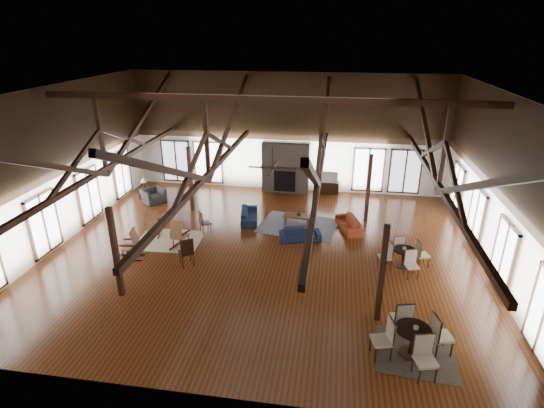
% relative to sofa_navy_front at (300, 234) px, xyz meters
% --- Properties ---
extents(floor, '(16.00, 16.00, 0.00)m').
position_rel_sofa_navy_front_xyz_m(floor, '(-1.29, -1.21, -0.24)').
color(floor, '#572B12').
rests_on(floor, ground).
extents(ceiling, '(16.00, 14.00, 0.02)m').
position_rel_sofa_navy_front_xyz_m(ceiling, '(-1.29, -1.21, 5.76)').
color(ceiling, black).
rests_on(ceiling, wall_back).
extents(wall_back, '(16.00, 0.02, 6.00)m').
position_rel_sofa_navy_front_xyz_m(wall_back, '(-1.29, 5.79, 2.76)').
color(wall_back, silver).
rests_on(wall_back, floor).
extents(wall_front, '(16.00, 0.02, 6.00)m').
position_rel_sofa_navy_front_xyz_m(wall_front, '(-1.29, -8.21, 2.76)').
color(wall_front, silver).
rests_on(wall_front, floor).
extents(wall_left, '(0.02, 14.00, 6.00)m').
position_rel_sofa_navy_front_xyz_m(wall_left, '(-9.29, -1.21, 2.76)').
color(wall_left, silver).
rests_on(wall_left, floor).
extents(wall_right, '(0.02, 14.00, 6.00)m').
position_rel_sofa_navy_front_xyz_m(wall_right, '(6.71, -1.21, 2.76)').
color(wall_right, silver).
rests_on(wall_right, floor).
extents(roof_truss, '(15.60, 14.07, 3.14)m').
position_rel_sofa_navy_front_xyz_m(roof_truss, '(-1.29, -1.21, 3.79)').
color(roof_truss, black).
rests_on(roof_truss, wall_back).
extents(post_grid, '(8.16, 7.16, 3.05)m').
position_rel_sofa_navy_front_xyz_m(post_grid, '(-1.29, -1.21, 1.28)').
color(post_grid, black).
rests_on(post_grid, floor).
extents(fireplace, '(2.50, 0.69, 2.60)m').
position_rel_sofa_navy_front_xyz_m(fireplace, '(-1.29, 5.46, 1.05)').
color(fireplace, '#6B5E51').
rests_on(fireplace, floor).
extents(ceiling_fan, '(1.60, 1.60, 0.75)m').
position_rel_sofa_navy_front_xyz_m(ceiling_fan, '(-0.79, -2.21, 3.49)').
color(ceiling_fan, black).
rests_on(ceiling_fan, roof_truss).
extents(sofa_navy_front, '(1.77, 1.03, 0.49)m').
position_rel_sofa_navy_front_xyz_m(sofa_navy_front, '(0.00, 0.00, 0.00)').
color(sofa_navy_front, '#151C3B').
rests_on(sofa_navy_front, floor).
extents(sofa_navy_left, '(1.86, 0.99, 0.52)m').
position_rel_sofa_navy_front_xyz_m(sofa_navy_left, '(-2.41, 1.53, 0.02)').
color(sofa_navy_left, '#151E3A').
rests_on(sofa_navy_left, floor).
extents(sofa_orange, '(1.88, 1.18, 0.51)m').
position_rel_sofa_navy_front_xyz_m(sofa_orange, '(1.95, 1.28, 0.01)').
color(sofa_orange, maroon).
rests_on(sofa_orange, floor).
extents(coffee_table, '(1.20, 0.68, 0.44)m').
position_rel_sofa_navy_front_xyz_m(coffee_table, '(-0.28, 1.44, 0.14)').
color(coffee_table, brown).
rests_on(coffee_table, floor).
extents(vase, '(0.24, 0.24, 0.21)m').
position_rel_sofa_navy_front_xyz_m(vase, '(-0.19, 1.38, 0.31)').
color(vase, '#B2B2B2').
rests_on(vase, coffee_table).
extents(armchair, '(1.34, 1.36, 0.67)m').
position_rel_sofa_navy_front_xyz_m(armchair, '(-7.50, 2.92, 0.09)').
color(armchair, '#2D2D2F').
rests_on(armchair, floor).
extents(side_table_lamp, '(0.45, 0.45, 1.15)m').
position_rel_sofa_navy_front_xyz_m(side_table_lamp, '(-8.09, 3.28, 0.19)').
color(side_table_lamp, black).
rests_on(side_table_lamp, floor).
extents(rocking_chair_a, '(0.70, 0.98, 1.14)m').
position_rel_sofa_navy_front_xyz_m(rocking_chair_a, '(-6.00, -0.58, 0.29)').
color(rocking_chair_a, olive).
rests_on(rocking_chair_a, floor).
extents(rocking_chair_b, '(0.72, 1.03, 1.20)m').
position_rel_sofa_navy_front_xyz_m(rocking_chair_b, '(-4.58, -1.39, 0.32)').
color(rocking_chair_b, olive).
rests_on(rocking_chair_b, floor).
extents(rocking_chair_c, '(0.99, 0.63, 1.19)m').
position_rel_sofa_navy_front_xyz_m(rocking_chair_c, '(-5.98, -2.43, 0.32)').
color(rocking_chair_c, olive).
rests_on(rocking_chair_c, floor).
extents(side_chair_a, '(0.57, 0.57, 0.97)m').
position_rel_sofa_navy_front_xyz_m(side_chair_a, '(-4.04, 0.01, 0.32)').
color(side_chair_a, black).
rests_on(side_chair_a, floor).
extents(side_chair_b, '(0.65, 0.65, 1.11)m').
position_rel_sofa_navy_front_xyz_m(side_chair_b, '(-3.80, -2.68, 0.40)').
color(side_chair_b, black).
rests_on(side_chair_b, floor).
extents(cafe_table_near, '(2.20, 2.20, 1.12)m').
position_rel_sofa_navy_front_xyz_m(cafe_table_near, '(3.47, -6.06, 0.32)').
color(cafe_table_near, black).
rests_on(cafe_table_near, floor).
extents(cafe_table_far, '(1.87, 1.87, 0.96)m').
position_rel_sofa_navy_front_xyz_m(cafe_table_far, '(3.85, -1.51, 0.23)').
color(cafe_table_far, black).
rests_on(cafe_table_far, floor).
extents(cup_near, '(0.17, 0.17, 0.11)m').
position_rel_sofa_navy_front_xyz_m(cup_near, '(3.52, -6.09, 0.62)').
color(cup_near, '#B2B2B2').
rests_on(cup_near, cafe_table_near).
extents(cup_far, '(0.15, 0.15, 0.11)m').
position_rel_sofa_navy_front_xyz_m(cup_far, '(3.82, -1.55, 0.50)').
color(cup_far, '#B2B2B2').
rests_on(cup_far, cafe_table_far).
extents(tv_console, '(1.18, 0.44, 0.59)m').
position_rel_sofa_navy_front_xyz_m(tv_console, '(0.89, 5.54, 0.05)').
color(tv_console, black).
rests_on(tv_console, floor).
extents(television, '(1.04, 0.18, 0.60)m').
position_rel_sofa_navy_front_xyz_m(television, '(0.89, 5.54, 0.65)').
color(television, '#B2B2B2').
rests_on(television, tv_console).
extents(rug_tan, '(2.63, 2.11, 0.01)m').
position_rel_sofa_navy_front_xyz_m(rug_tan, '(-5.21, -0.87, -0.24)').
color(rug_tan, tan).
rests_on(rug_tan, floor).
extents(rug_navy, '(3.58, 2.91, 0.01)m').
position_rel_sofa_navy_front_xyz_m(rug_navy, '(-0.20, 1.31, -0.24)').
color(rug_navy, '#182243').
rests_on(rug_navy, floor).
extents(rug_dark, '(2.19, 2.02, 0.01)m').
position_rel_sofa_navy_front_xyz_m(rug_dark, '(3.62, -6.04, -0.24)').
color(rug_dark, black).
rests_on(rug_dark, floor).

